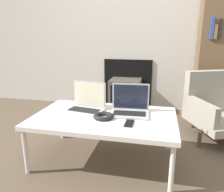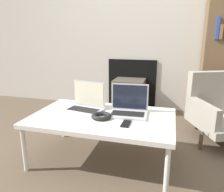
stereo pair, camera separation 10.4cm
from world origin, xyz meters
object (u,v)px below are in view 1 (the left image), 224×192
tv (125,95)px  armchair (218,106)px  laptop_right (130,107)px  headphones (104,116)px  phone (129,123)px  laptop_left (86,104)px

tv → armchair: armchair is taller
laptop_right → tv: size_ratio=0.72×
tv → armchair: bearing=-28.0°
headphones → armchair: bearing=37.4°
phone → tv: tv is taller
laptop_right → tv: laptop_right is taller
laptop_left → phone: size_ratio=2.58×
laptop_right → phone: laptop_right is taller
laptop_left → headphones: bearing=-28.6°
laptop_right → armchair: bearing=33.1°
laptop_left → phone: 0.49m
laptop_right → laptop_left: bearing=176.4°
laptop_left → tv: laptop_left is taller
phone → laptop_left: bearing=151.1°
armchair → tv: bearing=128.4°
laptop_right → tv: (-0.24, 1.25, -0.24)m
phone → laptop_right: bearing=97.0°
laptop_left → armchair: size_ratio=0.44×
laptop_left → phone: laptop_left is taller
headphones → tv: size_ratio=0.35×
phone → armchair: armchair is taller
laptop_right → headphones: 0.26m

